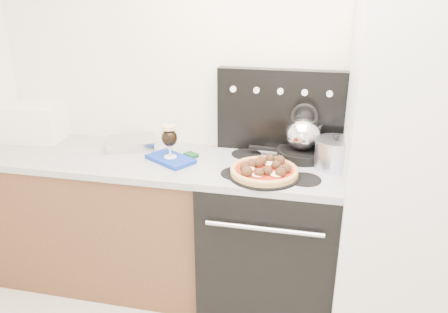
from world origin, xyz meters
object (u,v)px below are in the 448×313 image
(stove_body, at_px, (270,239))
(fridge, at_px, (406,174))
(beer_glass, at_px, (170,141))
(pizza_pan, at_px, (264,175))
(tea_kettle, at_px, (303,131))
(base_cabinet, at_px, (104,219))
(pizza, at_px, (264,169))
(oven_mitt, at_px, (170,159))
(toaster_oven, at_px, (34,121))
(stock_pot, at_px, (334,155))
(skillet, at_px, (302,154))

(stove_body, relative_size, fridge, 0.46)
(beer_glass, height_order, pizza_pan, beer_glass)
(stove_body, relative_size, tea_kettle, 3.79)
(base_cabinet, height_order, pizza, pizza)
(beer_glass, distance_m, tea_kettle, 0.78)
(oven_mitt, bearing_deg, toaster_oven, 169.13)
(stock_pot, bearing_deg, pizza, -152.21)
(stove_body, height_order, tea_kettle, tea_kettle)
(fridge, relative_size, toaster_oven, 4.95)
(toaster_oven, distance_m, skillet, 1.79)
(beer_glass, xyz_separation_m, pizza_pan, (0.58, -0.14, -0.10))
(toaster_oven, height_order, oven_mitt, toaster_oven)
(stove_body, xyz_separation_m, pizza_pan, (-0.03, -0.14, 0.49))
(fridge, xyz_separation_m, beer_glass, (-1.31, 0.02, 0.07))
(tea_kettle, height_order, stock_pot, tea_kettle)
(fridge, height_order, tea_kettle, fridge)
(oven_mitt, distance_m, pizza_pan, 0.59)
(pizza_pan, bearing_deg, skillet, 59.30)
(toaster_oven, height_order, pizza, toaster_oven)
(base_cabinet, xyz_separation_m, skillet, (1.25, 0.14, 0.52))
(pizza, bearing_deg, beer_glass, 166.37)
(beer_glass, bearing_deg, toaster_oven, 169.13)
(fridge, relative_size, oven_mitt, 6.62)
(toaster_oven, bearing_deg, tea_kettle, -7.63)
(stove_body, distance_m, beer_glass, 0.85)
(oven_mitt, distance_m, skillet, 0.78)
(tea_kettle, bearing_deg, toaster_oven, -171.11)
(oven_mitt, bearing_deg, base_cabinet, 176.95)
(base_cabinet, relative_size, skillet, 4.94)
(toaster_oven, xyz_separation_m, oven_mitt, (1.03, -0.20, -0.11))
(stock_pot, bearing_deg, pizza_pan, -152.21)
(base_cabinet, height_order, toaster_oven, toaster_oven)
(stove_body, height_order, pizza, pizza)
(base_cabinet, height_order, stock_pot, stock_pot)
(toaster_oven, bearing_deg, fridge, -12.08)
(beer_glass, relative_size, pizza_pan, 0.52)
(base_cabinet, height_order, skillet, skillet)
(base_cabinet, xyz_separation_m, beer_glass, (0.49, -0.03, 0.59))
(tea_kettle, bearing_deg, pizza_pan, -110.87)
(skillet, relative_size, stock_pot, 1.35)
(oven_mitt, xyz_separation_m, pizza, (0.58, -0.14, 0.05))
(skillet, distance_m, tea_kettle, 0.14)
(pizza_pan, relative_size, tea_kettle, 1.67)
(fridge, bearing_deg, pizza, -170.99)
(pizza_pan, bearing_deg, base_cabinet, 171.17)
(stove_body, xyz_separation_m, pizza, (-0.03, -0.14, 0.52))
(base_cabinet, relative_size, stock_pot, 6.65)
(toaster_oven, height_order, pizza_pan, toaster_oven)
(pizza_pan, height_order, pizza, pizza)
(stove_body, relative_size, beer_glass, 4.37)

